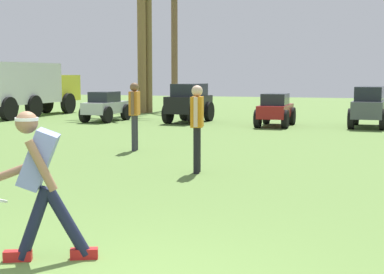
{
  "coord_description": "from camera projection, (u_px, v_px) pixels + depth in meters",
  "views": [
    {
      "loc": [
        2.34,
        -3.93,
        1.77
      ],
      "look_at": [
        -0.19,
        3.66,
        0.9
      ],
      "focal_mm": 55.0,
      "sensor_mm": 36.0,
      "label": 1
    }
  ],
  "objects": [
    {
      "name": "palm_tree_left_of_centre",
      "position": [
        148.0,
        28.0,
        26.28
      ],
      "size": [
        3.39,
        3.66,
        6.55
      ],
      "color": "brown",
      "rests_on": "ground_plane"
    },
    {
      "name": "box_truck",
      "position": [
        30.0,
        87.0,
        24.2
      ],
      "size": [
        1.45,
        5.91,
        2.2
      ],
      "color": "yellow",
      "rests_on": "ground_plane"
    },
    {
      "name": "parked_car_slot_b",
      "position": [
        189.0,
        102.0,
        21.32
      ],
      "size": [
        1.29,
        2.4,
        1.4
      ],
      "color": "black",
      "rests_on": "ground_plane"
    },
    {
      "name": "parked_car_slot_c",
      "position": [
        275.0,
        109.0,
        19.74
      ],
      "size": [
        1.1,
        2.21,
        1.1
      ],
      "color": "maroon",
      "rests_on": "ground_plane"
    },
    {
      "name": "parked_car_slot_a",
      "position": [
        106.0,
        106.0,
        21.79
      ],
      "size": [
        1.11,
        2.21,
        1.1
      ],
      "color": "#B7BABF",
      "rests_on": "ground_plane"
    },
    {
      "name": "palm_tree_far_left",
      "position": [
        142.0,
        15.0,
        25.9
      ],
      "size": [
        3.6,
        3.49,
        7.42
      ],
      "color": "brown",
      "rests_on": "ground_plane"
    },
    {
      "name": "frisbee_thrower",
      "position": [
        40.0,
        177.0,
        5.5
      ],
      "size": [
        1.11,
        0.53,
        1.42
      ],
      "color": "#191E38",
      "rests_on": "ground_plane"
    },
    {
      "name": "parked_car_slot_d",
      "position": [
        369.0,
        105.0,
        19.38
      ],
      "size": [
        1.22,
        2.43,
        1.34
      ],
      "color": "#474C51",
      "rests_on": "ground_plane"
    },
    {
      "name": "teammate_midfield",
      "position": [
        197.0,
        120.0,
        10.41
      ],
      "size": [
        0.26,
        0.5,
        1.56
      ],
      "color": "black",
      "rests_on": "ground_plane"
    },
    {
      "name": "palm_tree_right_of_centre",
      "position": [
        174.0,
        29.0,
        28.74
      ],
      "size": [
        3.3,
        3.19,
        6.39
      ],
      "color": "brown",
      "rests_on": "ground_plane"
    },
    {
      "name": "teammate_near_sideline",
      "position": [
        135.0,
        110.0,
        13.42
      ],
      "size": [
        0.26,
        0.5,
        1.56
      ],
      "color": "#33333D",
      "rests_on": "ground_plane"
    }
  ]
}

